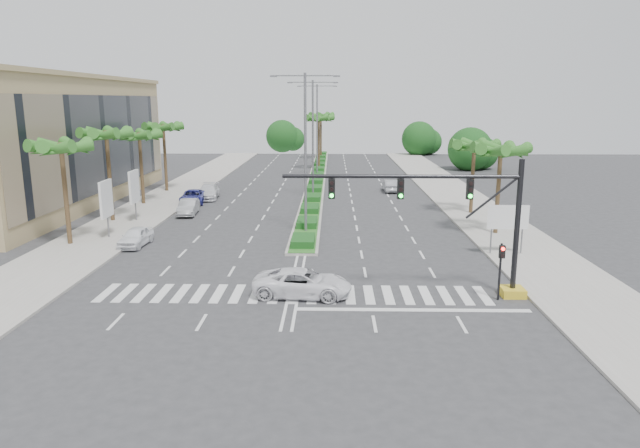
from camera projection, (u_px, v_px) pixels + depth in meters
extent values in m
plane|color=#333335|center=(294.00, 294.00, 30.18)|extent=(160.00, 160.00, 0.00)
cube|color=gray|center=(484.00, 218.00, 49.37)|extent=(6.00, 120.00, 0.15)
cube|color=gray|center=(136.00, 216.00, 50.03)|extent=(6.00, 120.00, 0.15)
cube|color=gray|center=(317.00, 178.00, 74.11)|extent=(2.20, 75.00, 0.20)
cube|color=#276221|center=(317.00, 177.00, 74.09)|extent=(1.80, 75.00, 0.04)
cube|color=tan|center=(42.00, 143.00, 54.86)|extent=(12.00, 36.00, 12.00)
cube|color=gold|center=(512.00, 292.00, 29.89)|extent=(1.20, 1.20, 0.45)
cylinder|color=black|center=(517.00, 227.00, 29.14)|extent=(0.28, 0.28, 7.00)
cylinder|color=black|center=(401.00, 176.00, 28.72)|extent=(12.00, 0.20, 0.20)
cylinder|color=black|center=(491.00, 198.00, 28.85)|extent=(2.53, 0.12, 2.15)
cube|color=black|center=(470.00, 189.00, 28.78)|extent=(0.32, 0.24, 1.00)
cylinder|color=#19E533|center=(470.00, 196.00, 28.71)|extent=(0.20, 0.06, 0.20)
cube|color=black|center=(401.00, 189.00, 28.86)|extent=(0.32, 0.24, 1.00)
cylinder|color=#19E533|center=(401.00, 196.00, 28.79)|extent=(0.20, 0.06, 0.20)
cube|color=black|center=(332.00, 189.00, 28.93)|extent=(0.32, 0.24, 1.00)
cylinder|color=#19E533|center=(332.00, 196.00, 28.87)|extent=(0.20, 0.06, 0.20)
cylinder|color=black|center=(500.00, 272.00, 29.05)|extent=(0.12, 0.12, 3.00)
cube|color=black|center=(502.00, 252.00, 28.67)|extent=(0.28, 0.22, 0.65)
cylinder|color=red|center=(503.00, 249.00, 28.50)|extent=(0.18, 0.05, 0.18)
cylinder|color=slate|center=(491.00, 235.00, 37.43)|extent=(0.10, 0.10, 2.80)
cylinder|color=slate|center=(522.00, 235.00, 37.38)|extent=(0.10, 0.10, 2.80)
cube|color=#0C6638|center=(508.00, 217.00, 37.15)|extent=(2.60, 0.08, 1.50)
cube|color=white|center=(508.00, 217.00, 37.10)|extent=(2.70, 0.02, 1.60)
cylinder|color=slate|center=(108.00, 220.00, 41.92)|extent=(0.12, 0.12, 2.80)
cube|color=white|center=(106.00, 199.00, 41.58)|extent=(0.18, 2.10, 2.70)
cube|color=#D8594C|center=(106.00, 199.00, 41.58)|extent=(0.12, 2.00, 2.60)
cylinder|color=slate|center=(135.00, 205.00, 47.78)|extent=(0.12, 0.12, 2.80)
cube|color=white|center=(134.00, 187.00, 47.44)|extent=(0.18, 2.10, 2.70)
cube|color=#D8594C|center=(134.00, 187.00, 47.44)|extent=(0.12, 2.00, 2.60)
cylinder|color=brown|center=(66.00, 197.00, 39.56)|extent=(0.32, 0.32, 7.00)
sphere|color=brown|center=(61.00, 147.00, 38.84)|extent=(0.70, 0.70, 0.70)
cone|color=#2D6A21|center=(77.00, 149.00, 38.83)|extent=(0.90, 3.62, 1.50)
cone|color=#2D6A21|center=(77.00, 148.00, 39.68)|extent=(3.39, 2.96, 1.50)
cone|color=#2D6A21|center=(65.00, 148.00, 39.91)|extent=(3.73, 1.68, 1.50)
cone|color=#2D6A21|center=(50.00, 148.00, 39.35)|extent=(2.38, 3.65, 1.50)
cone|color=#2D6A21|center=(43.00, 149.00, 38.41)|extent=(2.38, 3.65, 1.50)
cone|color=#2D6A21|center=(50.00, 150.00, 37.82)|extent=(3.73, 1.68, 1.50)
cone|color=#2D6A21|center=(65.00, 150.00, 38.00)|extent=(3.39, 2.96, 1.50)
cylinder|color=brown|center=(110.00, 178.00, 47.33)|extent=(0.32, 0.32, 7.40)
sphere|color=brown|center=(106.00, 134.00, 46.57)|extent=(0.70, 0.70, 0.70)
cone|color=#2D6A21|center=(120.00, 136.00, 46.56)|extent=(0.90, 3.62, 1.50)
cone|color=#2D6A21|center=(119.00, 135.00, 47.41)|extent=(3.39, 2.96, 1.50)
cone|color=#2D6A21|center=(108.00, 135.00, 47.64)|extent=(3.73, 1.68, 1.50)
cone|color=#2D6A21|center=(97.00, 135.00, 47.07)|extent=(2.38, 3.65, 1.50)
cone|color=#2D6A21|center=(92.00, 136.00, 46.14)|extent=(2.38, 3.65, 1.50)
cone|color=#2D6A21|center=(98.00, 137.00, 45.54)|extent=(3.73, 1.68, 1.50)
cone|color=#2D6A21|center=(111.00, 136.00, 45.73)|extent=(3.39, 2.96, 1.50)
cylinder|color=brown|center=(142.00, 170.00, 55.21)|extent=(0.32, 0.32, 6.80)
sphere|color=brown|center=(139.00, 136.00, 54.51)|extent=(0.70, 0.70, 0.70)
cone|color=#2D6A21|center=(151.00, 137.00, 54.50)|extent=(0.90, 3.62, 1.50)
cone|color=#2D6A21|center=(149.00, 136.00, 55.35)|extent=(3.39, 2.96, 1.50)
cone|color=#2D6A21|center=(140.00, 136.00, 55.58)|extent=(3.73, 1.68, 1.50)
cone|color=#2D6A21|center=(131.00, 137.00, 55.02)|extent=(2.38, 3.65, 1.50)
cone|color=#2D6A21|center=(127.00, 137.00, 54.08)|extent=(2.38, 3.65, 1.50)
cone|color=#2D6A21|center=(133.00, 138.00, 53.49)|extent=(3.73, 1.68, 1.50)
cone|color=#2D6A21|center=(144.00, 137.00, 53.67)|extent=(3.39, 2.96, 1.50)
cylinder|color=brown|center=(165.00, 160.00, 62.98)|extent=(0.32, 0.32, 7.20)
sphere|color=brown|center=(163.00, 128.00, 62.23)|extent=(0.70, 0.70, 0.70)
cone|color=#2D6A21|center=(173.00, 128.00, 62.23)|extent=(0.90, 3.62, 1.50)
cone|color=#2D6A21|center=(172.00, 128.00, 63.08)|extent=(3.39, 2.96, 1.50)
cone|color=#2D6A21|center=(164.00, 128.00, 63.31)|extent=(3.73, 1.68, 1.50)
cone|color=#2D6A21|center=(156.00, 128.00, 62.74)|extent=(2.38, 3.65, 1.50)
cone|color=#2D6A21|center=(153.00, 129.00, 61.81)|extent=(2.38, 3.65, 1.50)
cone|color=#2D6A21|center=(158.00, 129.00, 61.21)|extent=(3.73, 1.68, 1.50)
cone|color=#2D6A21|center=(167.00, 129.00, 61.40)|extent=(3.39, 2.96, 1.50)
cylinder|color=brown|center=(498.00, 193.00, 42.85)|extent=(0.32, 0.32, 6.50)
sphere|color=brown|center=(501.00, 151.00, 42.17)|extent=(0.70, 0.70, 0.70)
cone|color=#2D6A21|center=(516.00, 152.00, 42.17)|extent=(0.90, 3.62, 1.50)
cone|color=#2D6A21|center=(507.00, 151.00, 43.02)|extent=(3.39, 2.96, 1.50)
cone|color=#2D6A21|center=(493.00, 151.00, 43.25)|extent=(3.73, 1.68, 1.50)
cone|color=#2D6A21|center=(486.00, 151.00, 42.68)|extent=(2.38, 3.65, 1.50)
cone|color=#2D6A21|center=(489.00, 152.00, 41.75)|extent=(2.38, 3.65, 1.50)
cone|color=#2D6A21|center=(502.00, 153.00, 41.15)|extent=(3.73, 1.68, 1.50)
cone|color=#2D6A21|center=(514.00, 153.00, 41.34)|extent=(3.39, 2.96, 1.50)
cylinder|color=brown|center=(472.00, 180.00, 50.69)|extent=(0.32, 0.32, 6.20)
sphere|color=brown|center=(474.00, 146.00, 50.05)|extent=(0.70, 0.70, 0.70)
cone|color=#2D6A21|center=(487.00, 147.00, 50.05)|extent=(0.90, 3.62, 1.50)
cone|color=#2D6A21|center=(480.00, 146.00, 50.90)|extent=(3.39, 2.96, 1.50)
cone|color=#2D6A21|center=(469.00, 146.00, 51.13)|extent=(3.73, 1.68, 1.50)
cone|color=#2D6A21|center=(462.00, 147.00, 50.56)|extent=(2.38, 3.65, 1.50)
cone|color=#2D6A21|center=(464.00, 148.00, 49.63)|extent=(2.38, 3.65, 1.50)
cone|color=#2D6A21|center=(474.00, 148.00, 49.03)|extent=(3.73, 1.68, 1.50)
cone|color=#2D6A21|center=(485.00, 148.00, 49.22)|extent=(3.39, 2.96, 1.50)
cylinder|color=brown|center=(319.00, 144.00, 83.10)|extent=(0.32, 0.32, 7.50)
sphere|color=brown|center=(319.00, 119.00, 82.32)|extent=(0.70, 0.70, 0.70)
cone|color=#2D6A21|center=(326.00, 119.00, 82.32)|extent=(0.90, 3.62, 1.50)
cone|color=#2D6A21|center=(324.00, 119.00, 83.17)|extent=(3.39, 2.96, 1.50)
cone|color=#2D6A21|center=(317.00, 119.00, 83.39)|extent=(3.73, 1.68, 1.50)
cone|color=#2D6A21|center=(312.00, 119.00, 82.83)|extent=(2.38, 3.65, 1.50)
cone|color=#2D6A21|center=(312.00, 119.00, 81.90)|extent=(2.38, 3.65, 1.50)
cone|color=#2D6A21|center=(317.00, 120.00, 81.30)|extent=(3.73, 1.68, 1.50)
cone|color=#2D6A21|center=(323.00, 120.00, 81.49)|extent=(3.39, 2.96, 1.50)
cylinder|color=brown|center=(321.00, 137.00, 97.75)|extent=(0.32, 0.32, 7.50)
sphere|color=brown|center=(321.00, 116.00, 96.97)|extent=(0.70, 0.70, 0.70)
cone|color=#2D6A21|center=(327.00, 116.00, 96.97)|extent=(0.90, 3.62, 1.50)
cone|color=#2D6A21|center=(325.00, 116.00, 97.82)|extent=(3.39, 2.96, 1.50)
cone|color=#2D6A21|center=(320.00, 116.00, 98.04)|extent=(3.73, 1.68, 1.50)
cone|color=#2D6A21|center=(315.00, 116.00, 97.48)|extent=(2.38, 3.65, 1.50)
cone|color=#2D6A21|center=(315.00, 116.00, 96.55)|extent=(2.38, 3.65, 1.50)
cone|color=#2D6A21|center=(319.00, 117.00, 95.95)|extent=(3.73, 1.68, 1.50)
cone|color=#2D6A21|center=(325.00, 116.00, 96.14)|extent=(3.39, 2.96, 1.50)
cylinder|color=slate|center=(305.00, 156.00, 42.58)|extent=(0.20, 0.20, 12.00)
cylinder|color=slate|center=(288.00, 76.00, 41.36)|extent=(2.40, 0.10, 0.10)
cylinder|color=slate|center=(321.00, 75.00, 41.31)|extent=(2.40, 0.10, 0.10)
cube|color=slate|center=(273.00, 76.00, 41.40)|extent=(0.50, 0.25, 0.12)
cube|color=slate|center=(337.00, 76.00, 41.30)|extent=(0.50, 0.25, 0.12)
cylinder|color=slate|center=(313.00, 140.00, 58.20)|extent=(0.20, 0.20, 12.00)
cylinder|color=slate|center=(301.00, 82.00, 56.99)|extent=(2.40, 0.10, 0.10)
cylinder|color=slate|center=(325.00, 82.00, 56.94)|extent=(2.40, 0.10, 0.10)
cube|color=slate|center=(290.00, 83.00, 57.02)|extent=(0.50, 0.25, 0.12)
cube|color=slate|center=(336.00, 83.00, 56.92)|extent=(0.50, 0.25, 0.12)
cylinder|color=slate|center=(317.00, 132.00, 73.83)|extent=(0.20, 0.20, 12.00)
cylinder|color=slate|center=(308.00, 86.00, 72.62)|extent=(2.40, 0.10, 0.10)
cylinder|color=slate|center=(326.00, 86.00, 72.56)|extent=(2.40, 0.10, 0.10)
cube|color=slate|center=(299.00, 86.00, 72.65)|extent=(0.50, 0.25, 0.12)
cube|color=slate|center=(335.00, 86.00, 72.55)|extent=(0.50, 0.25, 0.12)
imported|color=white|center=(136.00, 237.00, 40.03)|extent=(1.76, 3.94, 1.31)
imported|color=#B2B3B7|center=(188.00, 207.00, 50.91)|extent=(1.77, 4.29, 1.38)
imported|color=navy|center=(193.00, 197.00, 56.44)|extent=(2.69, 5.00, 1.33)
imported|color=silver|center=(208.00, 192.00, 59.13)|extent=(2.43, 5.16, 1.46)
imported|color=white|center=(303.00, 283.00, 29.78)|extent=(5.32, 2.81, 1.42)
imported|color=#AAABAF|center=(390.00, 186.00, 63.74)|extent=(1.50, 4.14, 1.36)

